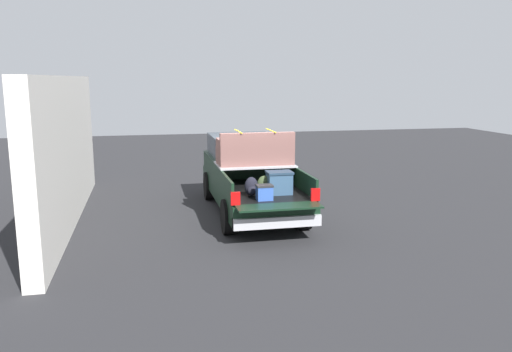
{
  "coord_description": "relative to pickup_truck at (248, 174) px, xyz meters",
  "views": [
    {
      "loc": [
        -12.94,
        2.68,
        3.51
      ],
      "look_at": [
        -0.6,
        0.0,
        1.1
      ],
      "focal_mm": 35.98,
      "sensor_mm": 36.0,
      "label": 1
    }
  ],
  "objects": [
    {
      "name": "ground_plane",
      "position": [
        -0.38,
        0.0,
        -0.98
      ],
      "size": [
        40.0,
        40.0,
        0.0
      ],
      "primitive_type": "plane",
      "color": "#262628"
    },
    {
      "name": "building_facade",
      "position": [
        -0.19,
        4.58,
        0.81
      ],
      "size": [
        9.19,
        0.36,
        3.57
      ],
      "primitive_type": "cube",
      "color": "silver",
      "rests_on": "ground_plane"
    },
    {
      "name": "pickup_truck",
      "position": [
        0.0,
        0.0,
        0.0
      ],
      "size": [
        6.05,
        2.06,
        2.23
      ],
      "color": "black",
      "rests_on": "ground_plane"
    }
  ]
}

